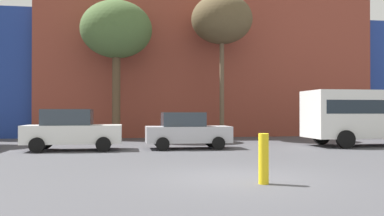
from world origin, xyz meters
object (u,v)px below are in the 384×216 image
at_px(parked_car_1, 72,130).
at_px(bollard_yellow_0, 264,159).
at_px(parked_car_2, 187,131).
at_px(bare_tree_2, 116,31).
at_px(white_bus, 374,113).
at_px(bare_tree_1, 222,20).

xyz_separation_m(parked_car_1, bollard_yellow_0, (5.54, -9.20, -0.30)).
bearing_deg(parked_car_2, parked_car_1, -180.00).
xyz_separation_m(parked_car_1, bare_tree_2, (1.76, 5.93, 5.58)).
xyz_separation_m(white_bus, bare_tree_2, (-12.75, 5.86, 4.86)).
xyz_separation_m(parked_car_2, bollard_yellow_0, (0.45, -9.20, -0.24)).
bearing_deg(parked_car_2, bare_tree_2, 119.28).
height_order(white_bus, bollard_yellow_0, white_bus).
distance_m(parked_car_1, bare_tree_1, 11.87).
relative_size(parked_car_1, bare_tree_1, 0.47).
distance_m(white_bus, bare_tree_2, 14.85).
relative_size(white_bus, bare_tree_2, 0.82).
bearing_deg(white_bus, bare_tree_1, 138.03).
bearing_deg(bare_tree_1, bare_tree_2, 178.92).
xyz_separation_m(parked_car_2, bare_tree_1, (3.04, 5.81, 6.48)).
relative_size(parked_car_1, parked_car_2, 1.08).
distance_m(parked_car_2, bare_tree_1, 9.22).
bearing_deg(bollard_yellow_0, parked_car_1, 121.02).
bearing_deg(parked_car_2, white_bus, 0.41).
bearing_deg(bollard_yellow_0, bare_tree_1, 80.21).
bearing_deg(parked_car_1, parked_car_2, 0.00).
relative_size(parked_car_1, bollard_yellow_0, 3.51).
bearing_deg(bollard_yellow_0, bare_tree_2, 104.01).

